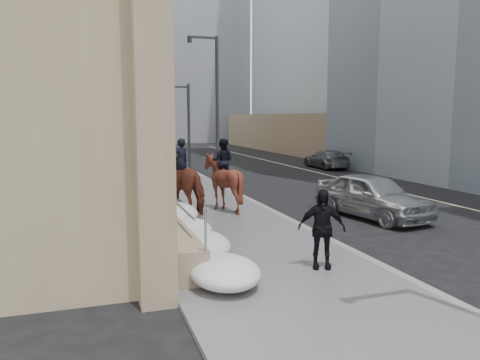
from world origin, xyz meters
name	(u,v)px	position (x,y,z in m)	size (l,w,h in m)	color
ground	(254,258)	(0.00, 0.00, 0.00)	(140.00, 140.00, 0.00)	black
sidewalk	(181,195)	(0.00, 10.00, 0.06)	(5.00, 80.00, 0.12)	#555558
curb	(234,193)	(2.62, 10.00, 0.06)	(0.24, 80.00, 0.12)	slate
lane_line	(375,186)	(10.50, 10.00, 0.01)	(0.15, 70.00, 0.01)	#BFB78C
limestone_building	(60,30)	(-5.26, 19.96, 8.90)	(6.10, 44.00, 18.00)	#8A765A
far_podium	(453,147)	(15.50, 10.00, 2.00)	(2.00, 80.00, 4.00)	#876E57
bg_building_mid	(140,46)	(4.00, 60.00, 14.00)	(30.00, 12.00, 28.00)	slate
bg_building_far	(71,78)	(-6.00, 72.00, 10.00)	(24.00, 12.00, 20.00)	gray
streetlight_mid	(214,100)	(2.74, 14.00, 4.58)	(1.71, 0.24, 8.00)	#2D2D30
streetlight_far	(159,107)	(2.74, 34.00, 4.58)	(1.71, 0.24, 8.00)	#2D2D30
traffic_signal	(176,112)	(2.07, 22.00, 4.00)	(4.10, 0.22, 6.00)	#2D2D30
snow_bank	(155,195)	(-1.42, 8.11, 0.47)	(1.70, 18.10, 0.76)	silver
mounted_horse_left	(187,182)	(-0.61, 5.58, 1.29)	(2.21, 2.92, 2.78)	#57271A
mounted_horse_right	(223,180)	(0.85, 5.85, 1.29)	(2.38, 2.49, 2.73)	#512217
pedestrian	(322,229)	(1.10, -1.58, 1.07)	(1.11, 0.46, 1.89)	black
car_silver	(372,196)	(5.79, 3.33, 0.82)	(1.93, 4.79, 1.63)	#B3B6BB
car_grey	(326,159)	(12.34, 18.75, 0.66)	(1.84, 4.54, 1.32)	#585C60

